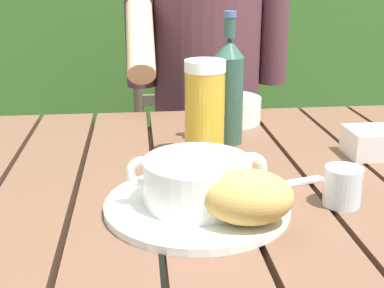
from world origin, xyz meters
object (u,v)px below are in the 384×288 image
Objects in this scene: beer_bottle at (228,89)px; soup_bowl at (197,180)px; beer_glass at (205,109)px; water_glass_small at (343,186)px; bread_roll at (248,197)px; table_knife at (276,185)px; chair_near_diner at (200,150)px; diner_bowl at (228,109)px; serving_plate at (197,205)px; butter_tub at (377,142)px; person_eating at (207,96)px.

soup_bowl is at bearing -107.81° from beer_bottle.
beer_glass is at bearing 79.94° from soup_bowl.
beer_glass reaches higher than water_glass_small.
bread_roll is 0.16m from table_knife.
beer_bottle is at bearing 99.27° from table_knife.
chair_near_diner is at bearing 86.47° from bread_roll.
water_glass_small is at bearing -41.26° from table_knife.
table_knife is at bearing -88.28° from diner_bowl.
water_glass_small is (0.12, -0.32, -0.08)m from beer_bottle.
table_knife is at bearing 25.09° from serving_plate.
bread_roll reaches higher than butter_tub.
chair_near_diner is 0.62m from diner_bowl.
chair_near_diner is at bearing 82.77° from soup_bowl.
chair_near_diner is 6.34× the size of diner_bowl.
water_glass_small is at bearing -68.81° from beer_bottle.
soup_bowl reaches higher than butter_tub.
beer_bottle reaches higher than diner_bowl.
beer_glass is 0.34m from butter_tub.
beer_glass reaches higher than diner_bowl.
beer_bottle reaches higher than table_knife.
bread_roll is at bearing -139.03° from butter_tub.
beer_bottle is at bearing -92.31° from chair_near_diner.
serving_plate is (-0.12, -0.81, 0.02)m from person_eating.
beer_bottle is at bearing 53.27° from beer_glass.
bread_roll is 0.39m from beer_bottle.
chair_near_diner is 0.31m from person_eating.
soup_bowl is at bearing -151.85° from butter_tub.
diner_bowl is at bearing 133.20° from butter_tub.
table_knife is (-0.23, -0.13, -0.02)m from butter_tub.
serving_plate is 0.48m from diner_bowl.
butter_tub is at bearing -46.80° from diner_bowl.
bread_roll is at bearing -49.40° from serving_plate.
table_knife is at bearing 25.09° from soup_bowl.
beer_bottle is at bearing 72.19° from soup_bowl.
diner_bowl is (-0.25, 0.26, 0.00)m from butter_tub.
diner_bowl is (-0.00, -0.54, 0.29)m from chair_near_diner.
serving_plate is 1.88× the size of table_knife.
beer_bottle reaches higher than serving_plate.
diner_bowl reaches higher than butter_tub.
water_glass_small is at bearing -125.99° from butter_tub.
beer_bottle reaches higher than chair_near_diner.
water_glass_small is (0.10, -1.01, 0.29)m from chair_near_diner.
bread_roll reaches higher than water_glass_small.
water_glass_small reaches higher than serving_plate.
serving_plate is at bearing -107.81° from beer_bottle.
chair_near_diner is at bearing 89.16° from person_eating.
diner_bowl is at bearing 69.39° from beer_glass.
person_eating is at bearing -90.84° from chair_near_diner.
soup_bowl is 1.83× the size of butter_tub.
bread_roll reaches higher than table_knife.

